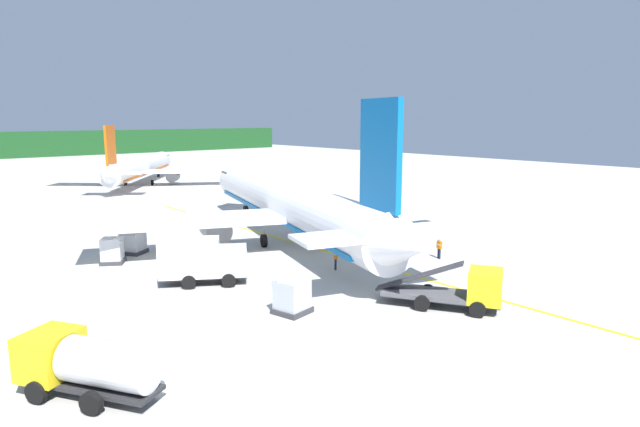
# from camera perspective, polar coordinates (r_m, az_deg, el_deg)

# --- Properties ---
(airliner_foreground) EXTENTS (34.03, 40.68, 11.90)m
(airliner_foreground) POSITION_cam_1_polar(r_m,az_deg,el_deg) (47.15, -3.29, 1.01)
(airliner_foreground) COLOR white
(airliner_foreground) RESTS_ON ground
(airliner_mid_apron) EXTENTS (24.50, 28.54, 9.76)m
(airliner_mid_apron) POSITION_cam_1_polar(r_m,az_deg,el_deg) (92.58, -18.44, 4.59)
(airliner_mid_apron) COLOR white
(airliner_mid_apron) RESTS_ON ground
(service_truck_fuel) EXTENTS (5.92, 4.86, 2.99)m
(service_truck_fuel) POSITION_cam_1_polar(r_m,az_deg,el_deg) (36.46, -12.33, -4.75)
(service_truck_fuel) COLOR silver
(service_truck_fuel) RESTS_ON ground
(service_truck_baggage) EXTENTS (5.21, 6.95, 2.75)m
(service_truck_baggage) POSITION_cam_1_polar(r_m,az_deg,el_deg) (32.16, 14.70, -7.72)
(service_truck_baggage) COLOR yellow
(service_truck_baggage) RESTS_ON ground
(service_truck_catering) EXTENTS (4.60, 5.86, 2.40)m
(service_truck_catering) POSITION_cam_1_polar(r_m,az_deg,el_deg) (23.72, -23.31, -14.18)
(service_truck_catering) COLOR yellow
(service_truck_catering) RESTS_ON ground
(cargo_container_near) EXTENTS (2.25, 2.25, 2.05)m
(cargo_container_near) POSITION_cam_1_polar(r_m,az_deg,el_deg) (43.50, -20.95, -3.67)
(cargo_container_near) COLOR #333338
(cargo_container_near) RESTS_ON ground
(cargo_container_mid) EXTENTS (2.39, 2.39, 2.05)m
(cargo_container_mid) POSITION_cam_1_polar(r_m,az_deg,el_deg) (46.01, -19.06, -2.83)
(cargo_container_mid) COLOR #333338
(cargo_container_mid) RESTS_ON ground
(cargo_container_far) EXTENTS (2.10, 2.10, 2.03)m
(cargo_container_far) POSITION_cam_1_polar(r_m,az_deg,el_deg) (30.64, -3.00, -8.69)
(cargo_container_far) COLOR #333338
(cargo_container_far) RESTS_ON ground
(crew_marshaller) EXTENTS (0.28, 0.63, 1.72)m
(crew_marshaller) POSITION_cam_1_polar(r_m,az_deg,el_deg) (42.34, -14.48, -3.62)
(crew_marshaller) COLOR #191E33
(crew_marshaller) RESTS_ON ground
(crew_loader_left) EXTENTS (0.34, 0.61, 1.61)m
(crew_loader_left) POSITION_cam_1_polar(r_m,az_deg,el_deg) (42.95, 12.42, -3.44)
(crew_loader_left) COLOR #191E33
(crew_loader_left) RESTS_ON ground
(crew_loader_right) EXTENTS (0.45, 0.53, 1.68)m
(crew_loader_right) POSITION_cam_1_polar(r_m,az_deg,el_deg) (38.96, 1.65, -4.53)
(crew_loader_right) COLOR #191E33
(crew_loader_right) RESTS_ON ground
(apron_guide_line) EXTENTS (0.30, 60.00, 0.01)m
(apron_guide_line) POSITION_cam_1_polar(r_m,az_deg,el_deg) (44.57, 0.46, -3.95)
(apron_guide_line) COLOR yellow
(apron_guide_line) RESTS_ON ground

